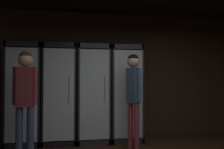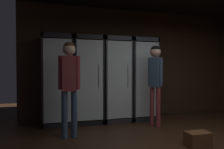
% 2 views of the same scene
% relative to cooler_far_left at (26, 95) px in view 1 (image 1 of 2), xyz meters
% --- Properties ---
extents(wall_back, '(6.00, 0.06, 2.80)m').
position_rel_cooler_far_left_xyz_m(wall_back, '(2.08, 0.34, 0.42)').
color(wall_back, '#382619').
rests_on(wall_back, ground).
extents(cooler_far_left, '(0.65, 0.70, 2.00)m').
position_rel_cooler_far_left_xyz_m(cooler_far_left, '(0.00, 0.00, 0.00)').
color(cooler_far_left, black).
rests_on(cooler_far_left, ground).
extents(cooler_left, '(0.65, 0.70, 2.00)m').
position_rel_cooler_far_left_xyz_m(cooler_left, '(0.68, -0.00, 0.00)').
color(cooler_left, black).
rests_on(cooler_left, ground).
extents(cooler_center, '(0.65, 0.70, 2.00)m').
position_rel_cooler_far_left_xyz_m(cooler_center, '(1.36, -0.00, 0.01)').
color(cooler_center, '#2B2B30').
rests_on(cooler_center, ground).
extents(cooler_right, '(0.65, 0.70, 2.00)m').
position_rel_cooler_far_left_xyz_m(cooler_right, '(2.04, -0.00, 0.00)').
color(cooler_right, '#2B2B30').
rests_on(cooler_right, ground).
extents(shopper_near, '(0.39, 0.23, 1.73)m').
position_rel_cooler_far_left_xyz_m(shopper_near, '(0.20, -1.04, 0.10)').
color(shopper_near, '#384C66').
rests_on(shopper_near, ground).
extents(shopper_far, '(0.24, 0.28, 1.74)m').
position_rel_cooler_far_left_xyz_m(shopper_far, '(2.02, -0.80, 0.16)').
color(shopper_far, brown).
rests_on(shopper_far, ground).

